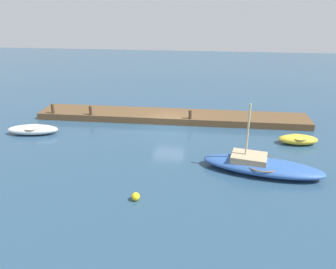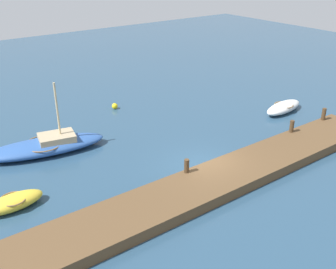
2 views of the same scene
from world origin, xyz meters
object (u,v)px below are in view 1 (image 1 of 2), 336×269
object	(u,v)px
mooring_post_mid_east	(53,109)
marker_buoy	(136,197)
mooring_post_west	(190,114)
rowboat_white	(33,130)
sailboat_blue	(261,165)
mooring_post_mid_west	(91,110)
dinghy_yellow	(298,139)

from	to	relation	value
mooring_post_mid_east	marker_buoy	size ratio (longest dim) A/B	1.84
mooring_post_west	marker_buoy	distance (m)	11.61
rowboat_white	sailboat_blue	size ratio (longest dim) A/B	0.54
marker_buoy	mooring_post_mid_west	bearing A→B (deg)	-61.07
mooring_post_mid_east	dinghy_yellow	bearing A→B (deg)	171.66
dinghy_yellow	mooring_post_mid_west	bearing A→B (deg)	-12.49
rowboat_white	dinghy_yellow	distance (m)	19.94
mooring_post_west	marker_buoy	xyz separation A→B (m)	(2.16, 11.39, -0.71)
sailboat_blue	marker_buoy	world-z (taller)	sailboat_blue
dinghy_yellow	sailboat_blue	xyz separation A→B (m)	(3.26, 4.60, 0.10)
sailboat_blue	mooring_post_mid_east	size ratio (longest dim) A/B	9.16
rowboat_white	marker_buoy	size ratio (longest dim) A/B	9.02
rowboat_white	marker_buoy	bearing A→B (deg)	133.54
mooring_post_mid_west	sailboat_blue	bearing A→B (deg)	150.32
dinghy_yellow	mooring_post_mid_west	size ratio (longest dim) A/B	3.66
marker_buoy	dinghy_yellow	bearing A→B (deg)	-140.06
rowboat_white	mooring_post_mid_west	xyz separation A→B (m)	(-3.51, -3.39, 0.58)
sailboat_blue	marker_buoy	distance (m)	7.90
mooring_post_mid_east	marker_buoy	xyz separation A→B (m)	(-9.66, 11.39, -0.75)
mooring_post_mid_east	marker_buoy	distance (m)	14.95
rowboat_white	mooring_post_west	bearing A→B (deg)	-171.42
rowboat_white	marker_buoy	xyz separation A→B (m)	(-9.80, 7.99, -0.15)
dinghy_yellow	mooring_post_west	distance (m)	8.50
dinghy_yellow	marker_buoy	distance (m)	13.22
sailboat_blue	rowboat_white	bearing A→B (deg)	-2.32
dinghy_yellow	mooring_post_mid_east	distance (m)	20.01
mooring_post_mid_west	marker_buoy	distance (m)	13.03
sailboat_blue	mooring_post_mid_west	world-z (taller)	sailboat_blue
dinghy_yellow	mooring_post_mid_east	xyz separation A→B (m)	(19.79, -2.90, 0.62)
dinghy_yellow	marker_buoy	bearing A→B (deg)	37.46
mooring_post_west	mooring_post_mid_west	distance (m)	8.45
mooring_post_mid_west	mooring_post_mid_east	bearing A→B (deg)	0.00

